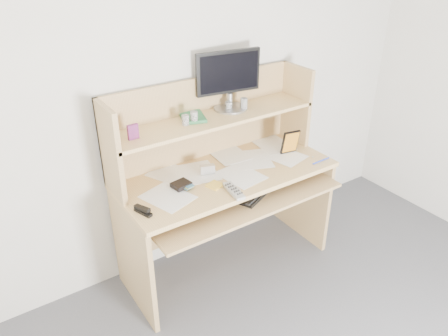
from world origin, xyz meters
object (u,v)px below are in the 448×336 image
keyboard (259,184)px  monitor (229,78)px  tv_remote (234,191)px  game_case (290,142)px  desk (220,175)px

keyboard → monitor: bearing=67.7°
keyboard → tv_remote: bearing=178.1°
tv_remote → keyboard: bearing=30.5°
tv_remote → monitor: monitor is taller
keyboard → game_case: bearing=-8.2°
tv_remote → desk: bearing=79.4°
tv_remote → monitor: 0.74m
game_case → desk: bearing=178.3°
keyboard → monitor: (-0.01, 0.34, 0.61)m
monitor → desk: bearing=-129.9°
keyboard → monitor: 0.70m
keyboard → tv_remote: tv_remote is taller
tv_remote → game_case: size_ratio=1.16×
desk → tv_remote: (-0.11, -0.31, 0.07)m
game_case → monitor: monitor is taller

